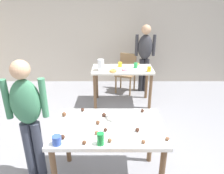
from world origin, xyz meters
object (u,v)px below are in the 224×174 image
chair_far_table (127,70)px  mixing_bowl (116,116)px  dining_table_near (108,134)px  dining_table_far (122,74)px  person_adult_far (145,53)px  pitcher_far (101,65)px  person_girl_near (28,113)px  soda_can (101,139)px

chair_far_table → mixing_bowl: size_ratio=4.48×
dining_table_near → dining_table_far: bearing=83.2°
person_adult_far → mixing_bowl: person_adult_far is taller
pitcher_far → dining_table_near: bearing=-84.8°
dining_table_far → person_adult_far: size_ratio=0.78×
chair_far_table → person_adult_far: size_ratio=0.57×
chair_far_table → mixing_bowl: 2.56m
person_girl_near → mixing_bowl: 0.96m
chair_far_table → person_girl_near: size_ratio=0.60×
person_girl_near → mixing_bowl: person_girl_near is taller
mixing_bowl → soda_can: bearing=-107.7°
dining_table_far → chair_far_table: bearing=78.7°
dining_table_near → dining_table_far: size_ratio=1.00×
dining_table_near → pitcher_far: (-0.17, 1.91, 0.21)m
dining_table_far → chair_far_table: (0.13, 0.65, -0.14)m
dining_table_near → soda_can: 0.36m
dining_table_far → soda_can: 2.38m
dining_table_far → soda_can: (-0.31, -2.35, 0.18)m
dining_table_far → soda_can: bearing=-97.5°
chair_far_table → soda_can: 3.05m
chair_far_table → mixing_bowl: (-0.29, -2.53, 0.29)m
person_girl_near → person_adult_far: size_ratio=0.96×
person_girl_near → soda_can: person_girl_near is taller
chair_far_table → pitcher_far: (-0.55, -0.78, 0.36)m
chair_far_table → person_girl_near: 2.92m
mixing_bowl → chair_far_table: bearing=83.5°
person_girl_near → pitcher_far: size_ratio=6.81×
person_adult_far → pitcher_far: (-0.94, -0.76, -0.05)m
dining_table_near → person_girl_near: bearing=175.0°
person_girl_near → mixing_bowl: (0.96, 0.08, -0.08)m
person_girl_near → person_adult_far: bearing=57.7°
soda_can → person_adult_far: bearing=74.4°
dining_table_far → person_girl_near: size_ratio=0.82×
chair_far_table → dining_table_near: bearing=-97.9°
person_girl_near → pitcher_far: (0.70, 1.84, -0.01)m
chair_far_table → pitcher_far: bearing=-125.2°
chair_far_table → pitcher_far: size_ratio=4.08×
soda_can → pitcher_far: pitcher_far is taller
soda_can → pitcher_far: (-0.11, 2.23, 0.05)m
person_adult_far → soda_can: (-0.83, -2.99, -0.10)m
chair_far_table → person_girl_near: (-1.25, -2.61, 0.37)m
person_adult_far → dining_table_far: bearing=-129.3°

